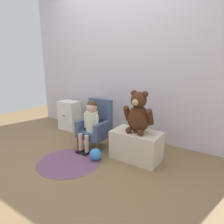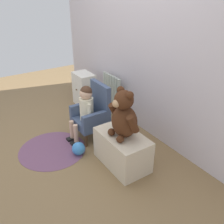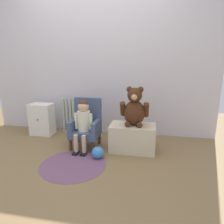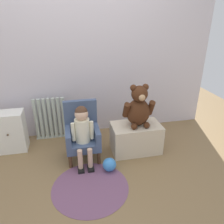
{
  "view_description": "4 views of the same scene",
  "coord_description": "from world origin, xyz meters",
  "px_view_note": "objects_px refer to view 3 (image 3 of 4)",
  "views": [
    {
      "loc": [
        1.69,
        -1.57,
        1.22
      ],
      "look_at": [
        0.28,
        0.53,
        0.57
      ],
      "focal_mm": 32.0,
      "sensor_mm": 36.0,
      "label": 1
    },
    {
      "loc": [
        2.4,
        -0.73,
        1.77
      ],
      "look_at": [
        0.33,
        0.63,
        0.48
      ],
      "focal_mm": 40.0,
      "sensor_mm": 36.0,
      "label": 2
    },
    {
      "loc": [
        0.85,
        -2.02,
        1.19
      ],
      "look_at": [
        0.35,
        0.57,
        0.53
      ],
      "focal_mm": 32.0,
      "sensor_mm": 36.0,
      "label": 3
    },
    {
      "loc": [
        -0.15,
        -1.71,
        1.62
      ],
      "look_at": [
        0.35,
        0.63,
        0.54
      ],
      "focal_mm": 35.0,
      "sensor_mm": 36.0,
      "label": 4
    }
  ],
  "objects_px": {
    "small_dresser": "(42,119)",
    "toy_ball": "(98,152)",
    "radiator": "(74,116)",
    "floor_rug": "(73,165)",
    "child_figure": "(83,118)",
    "child_armchair": "(86,125)",
    "low_bench": "(132,138)",
    "large_teddy_bear": "(134,109)"
  },
  "relations": [
    {
      "from": "low_bench",
      "to": "toy_ball",
      "type": "distance_m",
      "value": 0.53
    },
    {
      "from": "toy_ball",
      "to": "child_armchair",
      "type": "bearing_deg",
      "value": 126.62
    },
    {
      "from": "small_dresser",
      "to": "child_figure",
      "type": "height_order",
      "value": "child_figure"
    },
    {
      "from": "large_teddy_bear",
      "to": "floor_rug",
      "type": "height_order",
      "value": "large_teddy_bear"
    },
    {
      "from": "child_armchair",
      "to": "low_bench",
      "type": "relative_size",
      "value": 1.14
    },
    {
      "from": "low_bench",
      "to": "large_teddy_bear",
      "type": "distance_m",
      "value": 0.41
    },
    {
      "from": "small_dresser",
      "to": "large_teddy_bear",
      "type": "height_order",
      "value": "large_teddy_bear"
    },
    {
      "from": "child_armchair",
      "to": "radiator",
      "type": "bearing_deg",
      "value": 126.6
    },
    {
      "from": "radiator",
      "to": "toy_ball",
      "type": "relative_size",
      "value": 3.88
    },
    {
      "from": "small_dresser",
      "to": "toy_ball",
      "type": "relative_size",
      "value": 3.42
    },
    {
      "from": "radiator",
      "to": "floor_rug",
      "type": "relative_size",
      "value": 0.76
    },
    {
      "from": "child_armchair",
      "to": "low_bench",
      "type": "xyz_separation_m",
      "value": [
        0.67,
        -0.03,
        -0.13
      ]
    },
    {
      "from": "child_figure",
      "to": "floor_rug",
      "type": "xyz_separation_m",
      "value": [
        0.01,
        -0.46,
        -0.45
      ]
    },
    {
      "from": "small_dresser",
      "to": "floor_rug",
      "type": "xyz_separation_m",
      "value": [
        0.89,
        -0.9,
        -0.26
      ]
    },
    {
      "from": "small_dresser",
      "to": "child_figure",
      "type": "relative_size",
      "value": 0.75
    },
    {
      "from": "large_teddy_bear",
      "to": "toy_ball",
      "type": "distance_m",
      "value": 0.74
    },
    {
      "from": "floor_rug",
      "to": "toy_ball",
      "type": "distance_m",
      "value": 0.34
    },
    {
      "from": "radiator",
      "to": "toy_ball",
      "type": "bearing_deg",
      "value": -53.39
    },
    {
      "from": "radiator",
      "to": "low_bench",
      "type": "height_order",
      "value": "radiator"
    },
    {
      "from": "radiator",
      "to": "toy_ball",
      "type": "xyz_separation_m",
      "value": [
        0.65,
        -0.88,
        -0.22
      ]
    },
    {
      "from": "low_bench",
      "to": "toy_ball",
      "type": "height_order",
      "value": "low_bench"
    },
    {
      "from": "large_teddy_bear",
      "to": "low_bench",
      "type": "bearing_deg",
      "value": 177.84
    },
    {
      "from": "child_armchair",
      "to": "child_figure",
      "type": "xyz_separation_m",
      "value": [
        -0.0,
        -0.11,
        0.13
      ]
    },
    {
      "from": "child_figure",
      "to": "low_bench",
      "type": "height_order",
      "value": "child_figure"
    },
    {
      "from": "large_teddy_bear",
      "to": "floor_rug",
      "type": "distance_m",
      "value": 1.05
    },
    {
      "from": "child_figure",
      "to": "low_bench",
      "type": "xyz_separation_m",
      "value": [
        0.67,
        0.08,
        -0.27
      ]
    },
    {
      "from": "low_bench",
      "to": "radiator",
      "type": "bearing_deg",
      "value": 152.25
    },
    {
      "from": "child_figure",
      "to": "floor_rug",
      "type": "distance_m",
      "value": 0.64
    },
    {
      "from": "child_armchair",
      "to": "floor_rug",
      "type": "relative_size",
      "value": 0.88
    },
    {
      "from": "low_bench",
      "to": "floor_rug",
      "type": "relative_size",
      "value": 0.78
    },
    {
      "from": "child_armchair",
      "to": "large_teddy_bear",
      "type": "height_order",
      "value": "large_teddy_bear"
    },
    {
      "from": "small_dresser",
      "to": "toy_ball",
      "type": "distance_m",
      "value": 1.34
    },
    {
      "from": "child_armchair",
      "to": "floor_rug",
      "type": "distance_m",
      "value": 0.65
    },
    {
      "from": "low_bench",
      "to": "large_teddy_bear",
      "type": "xyz_separation_m",
      "value": [
        0.02,
        -0.0,
        0.41
      ]
    },
    {
      "from": "child_figure",
      "to": "low_bench",
      "type": "relative_size",
      "value": 1.15
    },
    {
      "from": "radiator",
      "to": "small_dresser",
      "type": "height_order",
      "value": "radiator"
    },
    {
      "from": "large_teddy_bear",
      "to": "toy_ball",
      "type": "bearing_deg",
      "value": -142.73
    },
    {
      "from": "radiator",
      "to": "large_teddy_bear",
      "type": "bearing_deg",
      "value": -27.42
    },
    {
      "from": "child_armchair",
      "to": "low_bench",
      "type": "bearing_deg",
      "value": -2.41
    },
    {
      "from": "floor_rug",
      "to": "child_figure",
      "type": "bearing_deg",
      "value": 91.85
    },
    {
      "from": "small_dresser",
      "to": "low_bench",
      "type": "bearing_deg",
      "value": -12.95
    },
    {
      "from": "radiator",
      "to": "large_teddy_bear",
      "type": "xyz_separation_m",
      "value": [
        1.08,
        -0.56,
        0.3
      ]
    }
  ]
}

